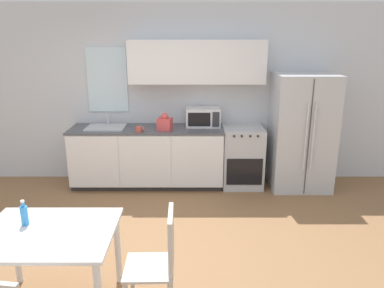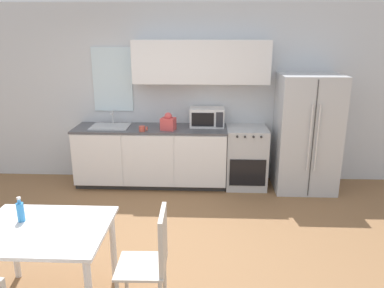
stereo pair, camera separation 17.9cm
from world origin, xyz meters
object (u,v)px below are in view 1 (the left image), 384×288
(oven_range, at_px, (242,156))
(dining_chair_side, at_px, (161,257))
(drink_bottle, at_px, (24,215))
(dining_table, at_px, (49,243))
(coffee_mug, at_px, (139,129))
(refrigerator, at_px, (301,132))
(microwave, at_px, (203,117))

(oven_range, bearing_deg, dining_chair_side, -110.10)
(dining_chair_side, bearing_deg, drink_bottle, 80.87)
(oven_range, xyz_separation_m, dining_table, (-1.93, -2.73, 0.18))
(oven_range, distance_m, dining_chair_side, 2.96)
(coffee_mug, height_order, drink_bottle, coffee_mug)
(oven_range, relative_size, refrigerator, 0.53)
(refrigerator, bearing_deg, drink_bottle, -139.51)
(microwave, bearing_deg, dining_chair_side, -98.24)
(microwave, height_order, dining_table, microwave)
(oven_range, xyz_separation_m, drink_bottle, (-2.15, -2.63, 0.38))
(microwave, relative_size, dining_chair_side, 0.55)
(oven_range, xyz_separation_m, coffee_mug, (-1.52, -0.24, 0.49))
(microwave, relative_size, coffee_mug, 4.07)
(microwave, xyz_separation_m, dining_table, (-1.33, -2.85, -0.41))
(coffee_mug, relative_size, drink_bottle, 0.57)
(dining_table, bearing_deg, drink_bottle, 153.68)
(oven_range, height_order, refrigerator, refrigerator)
(oven_range, height_order, coffee_mug, coffee_mug)
(refrigerator, distance_m, microwave, 1.48)
(oven_range, relative_size, coffee_mug, 7.26)
(coffee_mug, bearing_deg, oven_range, 9.10)
(oven_range, height_order, microwave, microwave)
(refrigerator, bearing_deg, oven_range, 176.30)
(microwave, bearing_deg, oven_range, -10.48)
(refrigerator, distance_m, dining_table, 3.87)
(dining_chair_side, bearing_deg, dining_table, 85.81)
(oven_range, bearing_deg, drink_bottle, -129.33)
(dining_chair_side, xyz_separation_m, drink_bottle, (-1.13, 0.15, 0.30))
(dining_table, bearing_deg, refrigerator, 43.86)
(oven_range, relative_size, microwave, 1.78)
(coffee_mug, height_order, dining_chair_side, coffee_mug)
(oven_range, bearing_deg, coffee_mug, -170.90)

